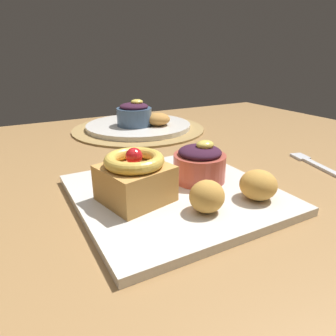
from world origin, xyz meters
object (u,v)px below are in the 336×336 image
at_px(fritter_middle, 207,196).
at_px(back_plate, 139,126).
at_px(fork, 312,162).
at_px(cake_slice, 135,177).
at_px(berry_ramekin, 200,163).
at_px(front_plate, 175,194).
at_px(back_ramekin, 134,114).
at_px(fritter_front, 258,185).
at_px(back_pastry, 158,119).

height_order(fritter_middle, back_plate, fritter_middle).
relative_size(fritter_middle, fork, 0.36).
xyz_separation_m(cake_slice, berry_ramekin, (0.12, 0.02, -0.01)).
bearing_deg(front_plate, back_ramekin, 75.25).
bearing_deg(fritter_front, front_plate, 137.67).
bearing_deg(fritter_middle, back_ramekin, 77.97).
relative_size(berry_ramekin, fritter_middle, 1.78).
bearing_deg(back_plate, back_pastry, -48.13).
height_order(back_ramekin, fork, back_ramekin).
distance_m(fritter_front, fritter_middle, 0.08).
distance_m(fritter_front, back_pastry, 0.45).
bearing_deg(front_plate, back_pastry, 66.38).
height_order(front_plate, cake_slice, cake_slice).
height_order(front_plate, back_pastry, back_pastry).
xyz_separation_m(back_ramekin, back_pastry, (0.06, -0.03, -0.01)).
xyz_separation_m(front_plate, berry_ramekin, (0.05, 0.01, 0.03)).
xyz_separation_m(fritter_front, back_ramekin, (0.02, 0.47, 0.01)).
bearing_deg(berry_ramekin, back_plate, 80.22).
xyz_separation_m(fritter_front, fritter_middle, (-0.08, 0.00, 0.00)).
xyz_separation_m(berry_ramekin, back_ramekin, (0.05, 0.38, 0.01)).
xyz_separation_m(front_plate, fritter_front, (0.09, -0.08, 0.03)).
bearing_deg(back_ramekin, back_pastry, -27.12).
distance_m(front_plate, back_plate, 0.43).
bearing_deg(cake_slice, fork, -0.23).
bearing_deg(berry_ramekin, fritter_middle, -119.07).
xyz_separation_m(front_plate, cake_slice, (-0.06, -0.00, 0.04)).
distance_m(front_plate, cake_slice, 0.07).
relative_size(fritter_front, fork, 0.41).
xyz_separation_m(back_plate, back_pastry, (0.04, -0.04, 0.02)).
distance_m(cake_slice, fork, 0.37).
xyz_separation_m(back_plate, back_ramekin, (-0.02, -0.01, 0.04)).
relative_size(back_ramekin, fork, 0.73).
bearing_deg(fork, back_pastry, 36.37).
relative_size(front_plate, back_pastry, 4.32).
bearing_deg(back_plate, fritter_front, -94.07).
relative_size(cake_slice, back_plate, 0.35).
bearing_deg(fritter_front, back_ramekin, 87.89).
relative_size(back_pastry, fork, 0.51).
xyz_separation_m(front_plate, back_pastry, (0.16, 0.37, 0.03)).
height_order(berry_ramekin, back_plate, berry_ramekin).
distance_m(back_ramekin, fork, 0.45).
distance_m(berry_ramekin, fritter_front, 0.10).
bearing_deg(fritter_middle, back_plate, 76.36).
relative_size(fritter_middle, back_ramekin, 0.50).
bearing_deg(back_plate, back_ramekin, -140.06).
distance_m(fritter_front, fork, 0.23).
bearing_deg(cake_slice, back_plate, 65.90).
xyz_separation_m(fritter_front, back_pastry, (0.07, 0.44, 0.00)).
distance_m(front_plate, berry_ramekin, 0.06).
bearing_deg(berry_ramekin, fritter_front, -70.32).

